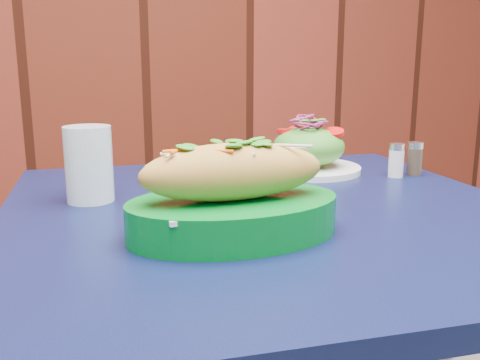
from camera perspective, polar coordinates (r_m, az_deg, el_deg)
name	(u,v)px	position (r m, az deg, el deg)	size (l,w,h in m)	color
cafe_table	(268,261)	(0.85, 2.99, -8.62)	(0.91, 0.91, 0.75)	black
banh_mi_basket	(234,197)	(0.68, -0.67, -1.86)	(0.29, 0.20, 0.13)	#00701F
salad_plate	(308,151)	(1.09, 7.32, 3.13)	(0.21, 0.21, 0.11)	white
water_glass	(89,164)	(0.88, -15.82, 1.64)	(0.07, 0.07, 0.12)	silver
salt_shaker	(396,160)	(1.08, 16.33, 2.02)	(0.03, 0.03, 0.07)	white
pepper_shaker	(415,159)	(1.11, 18.14, 2.17)	(0.03, 0.03, 0.07)	#3F3326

